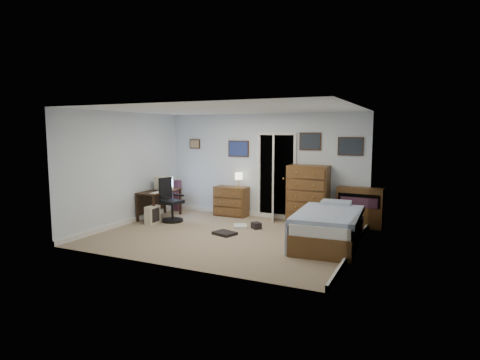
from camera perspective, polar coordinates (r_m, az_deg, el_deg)
name	(u,v)px	position (r m, az deg, el deg)	size (l,w,h in m)	color
floor	(226,236)	(8.09, -2.04, -7.99)	(5.00, 4.00, 0.02)	gray
computer_desk	(157,197)	(9.85, -11.75, -2.33)	(0.55, 1.16, 0.67)	black
crt_monitor	(164,183)	(9.87, -10.80, -0.42)	(0.35, 0.32, 0.32)	beige
keyboard	(157,193)	(9.40, -11.78, -1.76)	(0.13, 0.36, 0.02)	beige
pc_tower	(153,215)	(9.31, -12.34, -4.84)	(0.19, 0.38, 0.40)	beige
office_chair	(170,205)	(9.41, -9.86, -3.47)	(0.56, 0.56, 1.01)	black
media_stack	(177,196)	(10.65, -8.91, -2.20)	(0.16, 0.16, 0.80)	maroon
low_dresser	(231,201)	(9.89, -1.23, -3.03)	(0.82, 0.41, 0.72)	brown
table_lamp	(239,177)	(9.72, -0.18, 0.49)	(0.18, 0.18, 0.35)	gold
doorway	(280,175)	(9.84, 5.78, 0.64)	(0.96, 1.12, 2.05)	black
tall_dresser	(308,195)	(9.14, 9.69, -2.06)	(0.90, 0.53, 1.32)	brown
headboard_bookcase	(360,206)	(9.06, 16.64, -3.60)	(0.98, 0.30, 0.88)	brown
bed	(328,227)	(7.62, 12.46, -6.52)	(1.23, 2.14, 0.68)	brown
wall_posters	(286,145)	(9.43, 6.52, 4.90)	(4.38, 0.04, 0.60)	#331E11
floor_clutter	(238,229)	(8.46, -0.32, -7.00)	(0.77, 1.15, 0.13)	black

